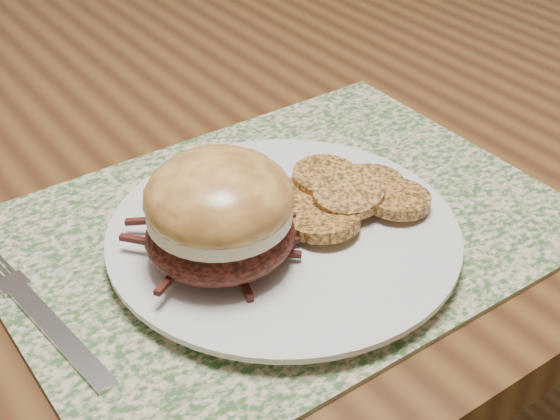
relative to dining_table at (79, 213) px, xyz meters
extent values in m
cube|color=brown|center=(0.00, 0.00, 0.06)|extent=(1.50, 0.90, 0.04)
cylinder|color=brown|center=(0.69, 0.39, -0.32)|extent=(0.06, 0.06, 0.71)
cube|color=#355A2E|center=(0.09, -0.23, 0.08)|extent=(0.45, 0.33, 0.00)
cylinder|color=silver|center=(0.08, -0.25, 0.09)|extent=(0.26, 0.26, 0.02)
ellipsoid|color=black|center=(0.02, -0.25, 0.12)|extent=(0.12, 0.12, 0.04)
cylinder|color=#EFE3C3|center=(0.02, -0.25, 0.14)|extent=(0.11, 0.11, 0.01)
ellipsoid|color=#C38A40|center=(0.02, -0.25, 0.15)|extent=(0.12, 0.12, 0.06)
cylinder|color=#B57835|center=(0.11, -0.23, 0.10)|extent=(0.07, 0.07, 0.01)
cylinder|color=#B57835|center=(0.14, -0.22, 0.11)|extent=(0.08, 0.08, 0.01)
cylinder|color=#B57835|center=(0.17, -0.25, 0.10)|extent=(0.08, 0.08, 0.02)
cylinder|color=#B57835|center=(0.10, -0.27, 0.11)|extent=(0.08, 0.08, 0.02)
cylinder|color=#B57835|center=(0.14, -0.26, 0.12)|extent=(0.07, 0.08, 0.02)
cylinder|color=#B57835|center=(0.17, -0.28, 0.11)|extent=(0.06, 0.06, 0.01)
cube|color=silver|center=(-0.11, -0.24, 0.09)|extent=(0.03, 0.13, 0.00)
cube|color=silver|center=(-0.11, -0.17, 0.09)|extent=(0.02, 0.02, 0.00)
camera|label=1|loc=(-0.20, -0.64, 0.47)|focal=50.00mm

